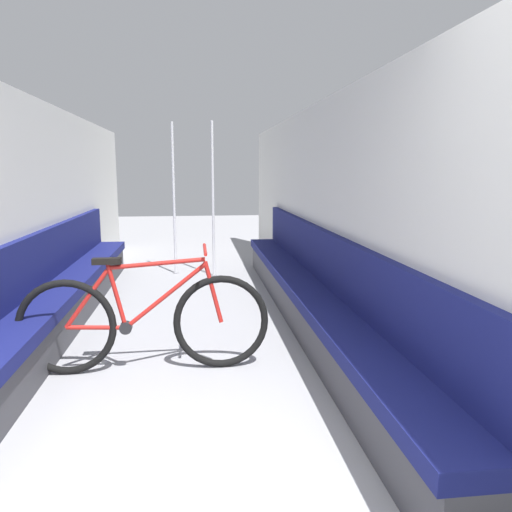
# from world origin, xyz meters

# --- Properties ---
(wall_left) EXTENTS (0.10, 10.16, 2.15)m
(wall_left) POSITION_xyz_m (-1.40, 3.48, 1.07)
(wall_left) COLOR silver
(wall_left) RESTS_ON ground
(wall_right) EXTENTS (0.10, 10.16, 2.15)m
(wall_right) POSITION_xyz_m (1.40, 3.48, 1.07)
(wall_right) COLOR silver
(wall_right) RESTS_ON ground
(bench_seat_row_left) EXTENTS (0.41, 6.01, 0.91)m
(bench_seat_row_left) POSITION_xyz_m (-1.18, 3.32, 0.30)
(bench_seat_row_left) COLOR #3D3D42
(bench_seat_row_left) RESTS_ON ground
(bench_seat_row_right) EXTENTS (0.41, 6.01, 0.91)m
(bench_seat_row_right) POSITION_xyz_m (1.18, 3.32, 0.30)
(bench_seat_row_right) COLOR #3D3D42
(bench_seat_row_right) RESTS_ON ground
(bicycle) EXTENTS (1.83, 0.46, 0.92)m
(bicycle) POSITION_xyz_m (-0.27, 2.40, 0.38)
(bicycle) COLOR black
(bicycle) RESTS_ON ground
(grab_pole_near) EXTENTS (0.08, 0.08, 2.13)m
(grab_pole_near) POSITION_xyz_m (0.36, 5.72, 1.04)
(grab_pole_near) COLOR gray
(grab_pole_near) RESTS_ON ground
(grab_pole_far) EXTENTS (0.08, 0.08, 2.13)m
(grab_pole_far) POSITION_xyz_m (-0.19, 5.94, 1.04)
(grab_pole_far) COLOR gray
(grab_pole_far) RESTS_ON ground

